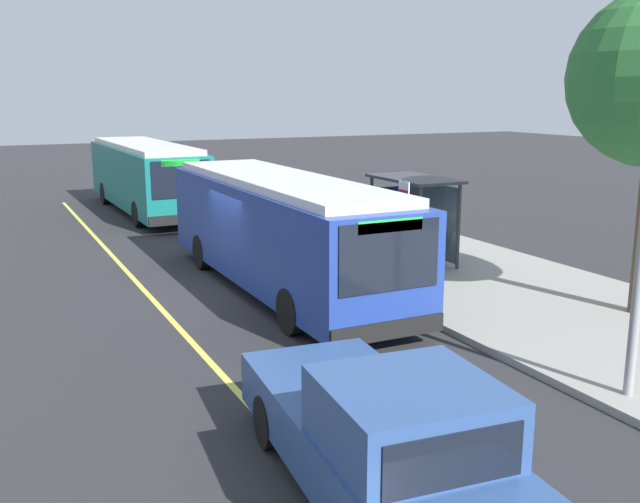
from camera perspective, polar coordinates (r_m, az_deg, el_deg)
ground_plane at (r=18.67m, az=-6.59°, el=-3.05°), size 120.00×120.00×0.00m
sidewalk_curb at (r=21.33m, az=8.77°, el=-0.94°), size 44.00×6.40×0.15m
lane_stripe_center at (r=18.09m, az=-13.18°, el=-3.79°), size 36.00×0.14×0.01m
transit_bus_main at (r=18.15m, az=-3.11°, el=1.80°), size 10.61×2.62×2.95m
transit_bus_second at (r=31.34m, az=-13.73°, el=5.98°), size 10.83×2.76×2.95m
pickup_truck at (r=9.06m, az=4.93°, el=-14.59°), size 5.56×2.49×1.85m
bus_shelter at (r=21.09m, az=7.59°, el=4.04°), size 2.90×1.60×2.48m
waiting_bench at (r=21.22m, az=8.05°, el=0.56°), size 1.60×0.48×0.95m
route_sign_post at (r=17.35m, az=6.69°, el=2.39°), size 0.44×0.08×2.80m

